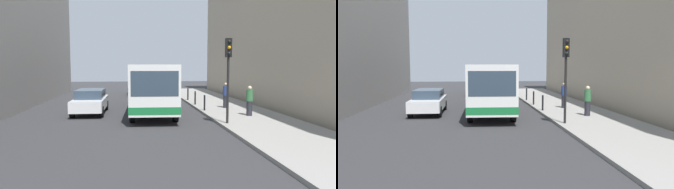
{
  "view_description": "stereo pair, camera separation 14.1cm",
  "coord_description": "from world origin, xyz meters",
  "views": [
    {
      "loc": [
        -1.06,
        -17.62,
        2.99
      ],
      "look_at": [
        1.04,
        0.75,
        1.26
      ],
      "focal_mm": 34.02,
      "sensor_mm": 36.0,
      "label": 1
    },
    {
      "loc": [
        -0.92,
        -17.63,
        2.99
      ],
      "look_at": [
        1.04,
        0.75,
        1.26
      ],
      "focal_mm": 34.02,
      "sensor_mm": 36.0,
      "label": 2
    }
  ],
  "objects": [
    {
      "name": "bus",
      "position": [
        0.26,
        2.86,
        1.73
      ],
      "size": [
        2.99,
        11.12,
        3.0
      ],
      "rotation": [
        0.0,
        0.0,
        3.1
      ],
      "color": "white",
      "rests_on": "ground"
    },
    {
      "name": "car_behind_bus",
      "position": [
        -0.45,
        13.66,
        0.78
      ],
      "size": [
        2.05,
        4.49,
        1.48
      ],
      "rotation": [
        0.0,
        0.0,
        3.19
      ],
      "color": "#A5A8AD",
      "rests_on": "ground"
    },
    {
      "name": "bollard_far",
      "position": [
        3.45,
        7.62,
        0.62
      ],
      "size": [
        0.11,
        0.11,
        0.95
      ],
      "primitive_type": "cylinder",
      "color": "black",
      "rests_on": "sidewalk"
    },
    {
      "name": "bollard_mid",
      "position": [
        3.45,
        4.67,
        0.62
      ],
      "size": [
        0.11,
        0.11,
        0.95
      ],
      "primitive_type": "cylinder",
      "color": "black",
      "rests_on": "sidewalk"
    },
    {
      "name": "traffic_light",
      "position": [
        3.55,
        -2.76,
        3.01
      ],
      "size": [
        0.28,
        0.33,
        4.1
      ],
      "color": "black",
      "rests_on": "sidewalk"
    },
    {
      "name": "bollard_near",
      "position": [
        3.45,
        1.71,
        0.62
      ],
      "size": [
        0.11,
        0.11,
        0.95
      ],
      "primitive_type": "cylinder",
      "color": "black",
      "rests_on": "sidewalk"
    },
    {
      "name": "pedestrian_near_signal",
      "position": [
        5.47,
        -0.62,
        0.98
      ],
      "size": [
        0.38,
        0.38,
        1.67
      ],
      "rotation": [
        0.0,
        0.0,
        4.95
      ],
      "color": "#26262D",
      "rests_on": "sidewalk"
    },
    {
      "name": "car_beside_bus",
      "position": [
        -3.58,
        2.17,
        0.78
      ],
      "size": [
        1.91,
        4.42,
        1.48
      ],
      "rotation": [
        0.0,
        0.0,
        3.13
      ],
      "color": "silver",
      "rests_on": "ground"
    },
    {
      "name": "sidewalk",
      "position": [
        5.4,
        0.0,
        0.07
      ],
      "size": [
        4.4,
        40.0,
        0.15
      ],
      "primitive_type": "cube",
      "color": "gray",
      "rests_on": "ground"
    },
    {
      "name": "building_right",
      "position": [
        11.5,
        4.0,
        6.29
      ],
      "size": [
        7.0,
        32.0,
        12.57
      ],
      "primitive_type": "cube",
      "color": "#B2A38C",
      "rests_on": "ground"
    },
    {
      "name": "ground_plane",
      "position": [
        0.0,
        0.0,
        0.0
      ],
      "size": [
        80.0,
        80.0,
        0.0
      ],
      "primitive_type": "plane",
      "color": "#2D2D30"
    },
    {
      "name": "pedestrian_mid_sidewalk",
      "position": [
        5.1,
        2.69,
        0.98
      ],
      "size": [
        0.38,
        0.38,
        1.66
      ],
      "rotation": [
        0.0,
        0.0,
        1.51
      ],
      "color": "#26262D",
      "rests_on": "sidewalk"
    }
  ]
}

